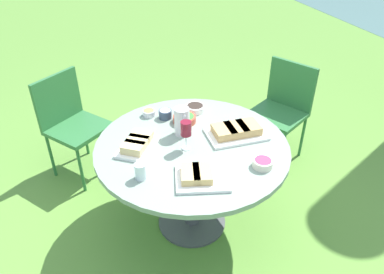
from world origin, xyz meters
name	(u,v)px	position (x,y,z in m)	size (l,w,h in m)	color
ground_plane	(192,222)	(0.00, 0.00, 0.00)	(40.00, 40.00, 0.00)	#5B8C38
dining_table	(192,157)	(0.00, 0.00, 0.62)	(1.29, 1.29, 0.73)	#4C4C51
chair_near_left	(283,104)	(-0.58, 1.07, 0.52)	(0.59, 0.58, 0.89)	#2D6B38
chair_near_right	(70,118)	(-0.98, -0.73, 0.52)	(0.60, 0.60, 0.89)	#2D6B38
water_pitcher	(182,121)	(-0.14, -0.02, 0.83)	(0.11, 0.10, 0.20)	silver
wine_glass	(186,129)	(0.03, -0.05, 0.87)	(0.07, 0.07, 0.20)	silver
platter_bread_main	(199,176)	(0.35, -0.08, 0.75)	(0.34, 0.37, 0.06)	white
platter_charcuterie	(236,131)	(0.00, 0.32, 0.76)	(0.28, 0.41, 0.08)	white
platter_sandwich_side	(138,144)	(-0.08, -0.34, 0.76)	(0.36, 0.35, 0.07)	white
bowl_fries	(149,113)	(-0.46, -0.17, 0.75)	(0.09, 0.09, 0.05)	silver
bowl_salad	(184,119)	(-0.29, 0.05, 0.75)	(0.17, 0.17, 0.05)	#B74733
bowl_olives	(195,108)	(-0.41, 0.18, 0.75)	(0.15, 0.15, 0.05)	white
bowl_dip_red	(263,163)	(0.37, 0.32, 0.75)	(0.12, 0.12, 0.05)	beige
bowl_dip_cream	(165,114)	(-0.39, -0.07, 0.76)	(0.09, 0.09, 0.07)	#334256
cup_water_near	(141,171)	(0.22, -0.40, 0.78)	(0.07, 0.07, 0.10)	silver
handbag	(213,124)	(-1.08, 0.63, 0.13)	(0.30, 0.14, 0.37)	brown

